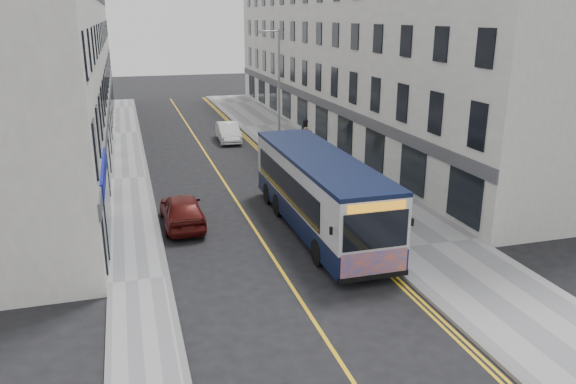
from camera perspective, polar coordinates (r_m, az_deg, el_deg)
ground at (r=21.89m, az=-1.86°, el=-6.18°), size 140.00×140.00×0.00m
pavement_east at (r=34.49m, az=3.22°, el=2.81°), size 4.50×64.00×0.12m
pavement_west at (r=32.62m, az=-15.78°, el=1.30°), size 2.00×64.00×0.12m
kerb_east at (r=33.82m, az=-0.39°, el=2.55°), size 0.18×64.00×0.13m
kerb_west at (r=32.63m, az=-14.03°, el=1.46°), size 0.18×64.00×0.13m
road_centre_line at (r=33.01m, az=-7.08°, el=1.92°), size 0.12×64.00×0.01m
road_dbl_yellow_inner at (r=33.72m, az=-1.12°, el=2.39°), size 0.10×64.00×0.01m
road_dbl_yellow_outer at (r=33.77m, az=-0.79°, el=2.42°), size 0.10×64.00×0.01m
terrace_east at (r=43.71m, az=6.04°, el=14.40°), size 6.00×46.00×13.00m
terrace_west at (r=40.70m, az=-22.58°, el=12.98°), size 6.00×46.00×13.00m
streetlamp at (r=34.93m, az=-1.04°, el=10.25°), size 1.32×0.18×8.00m
city_bus at (r=23.56m, az=3.14°, el=0.18°), size 2.63×11.25×3.27m
bicycle at (r=24.17m, az=10.30°, el=-2.62°), size 1.91×1.17×0.95m
pedestrian_near at (r=35.74m, az=1.88°, el=5.06°), size 0.72×0.48×1.95m
pedestrian_far at (r=38.52m, az=1.84°, el=5.96°), size 1.14×1.01×1.95m
car_white at (r=41.24m, az=-6.08°, el=6.06°), size 1.64×4.21×1.37m
car_maroon at (r=24.79m, az=-10.70°, el=-1.79°), size 1.76×4.29×1.46m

